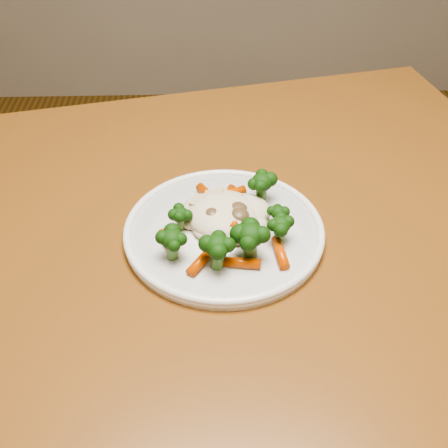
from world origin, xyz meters
name	(u,v)px	position (x,y,z in m)	size (l,w,h in m)	color
dining_table	(160,296)	(-0.01, -0.32, 0.64)	(1.23, 0.95, 0.75)	brown
plate	(224,233)	(0.08, -0.32, 0.76)	(0.25, 0.25, 0.01)	white
meal	(229,220)	(0.09, -0.33, 0.78)	(0.17, 0.17, 0.05)	beige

